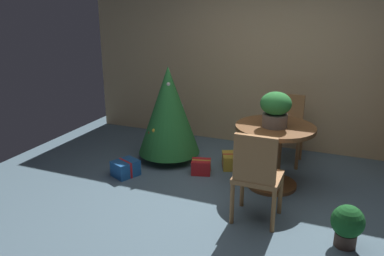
# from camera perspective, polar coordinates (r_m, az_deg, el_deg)

# --- Properties ---
(ground_plane) EXTENTS (6.60, 6.60, 0.00)m
(ground_plane) POSITION_cam_1_polar(r_m,az_deg,el_deg) (4.18, 5.58, -12.28)
(ground_plane) COLOR slate
(back_wall_panel) EXTENTS (6.00, 0.10, 2.60)m
(back_wall_panel) POSITION_cam_1_polar(r_m,az_deg,el_deg) (5.81, 12.48, 9.68)
(back_wall_panel) COLOR tan
(back_wall_panel) RESTS_ON ground_plane
(round_dining_table) EXTENTS (0.91, 0.91, 0.76)m
(round_dining_table) POSITION_cam_1_polar(r_m,az_deg,el_deg) (4.61, 11.97, -2.68)
(round_dining_table) COLOR brown
(round_dining_table) RESTS_ON ground_plane
(flower_vase) EXTENTS (0.35, 0.35, 0.40)m
(flower_vase) POSITION_cam_1_polar(r_m,az_deg,el_deg) (4.43, 12.18, 2.90)
(flower_vase) COLOR #665B51
(flower_vase) RESTS_ON round_dining_table
(wooden_chair_far) EXTENTS (0.45, 0.40, 0.92)m
(wooden_chair_far) POSITION_cam_1_polar(r_m,az_deg,el_deg) (5.41, 13.73, 0.58)
(wooden_chair_far) COLOR #9E6B3D
(wooden_chair_far) RESTS_ON ground_plane
(wooden_chair_near) EXTENTS (0.45, 0.42, 0.95)m
(wooden_chair_near) POSITION_cam_1_polar(r_m,az_deg,el_deg) (3.81, 9.47, -6.58)
(wooden_chair_near) COLOR #9E6B3D
(wooden_chair_near) RESTS_ON ground_plane
(holiday_tree) EXTENTS (0.84, 0.84, 1.31)m
(holiday_tree) POSITION_cam_1_polar(r_m,az_deg,el_deg) (5.24, -3.46, 2.60)
(holiday_tree) COLOR brown
(holiday_tree) RESTS_ON ground_plane
(gift_box_gold) EXTENTS (0.28, 0.35, 0.19)m
(gift_box_gold) POSITION_cam_1_polar(r_m,az_deg,el_deg) (5.19, 5.51, -4.81)
(gift_box_gold) COLOR gold
(gift_box_gold) RESTS_ON ground_plane
(gift_box_blue) EXTENTS (0.35, 0.38, 0.20)m
(gift_box_blue) POSITION_cam_1_polar(r_m,az_deg,el_deg) (5.00, -9.74, -5.84)
(gift_box_blue) COLOR #1E569E
(gift_box_blue) RESTS_ON ground_plane
(gift_box_red) EXTENTS (0.28, 0.25, 0.18)m
(gift_box_red) POSITION_cam_1_polar(r_m,az_deg,el_deg) (4.99, 1.35, -5.72)
(gift_box_red) COLOR red
(gift_box_red) RESTS_ON ground_plane
(potted_plant) EXTENTS (0.29, 0.29, 0.40)m
(potted_plant) POSITION_cam_1_polar(r_m,az_deg,el_deg) (3.81, 21.88, -12.99)
(potted_plant) COLOR #4C382D
(potted_plant) RESTS_ON ground_plane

